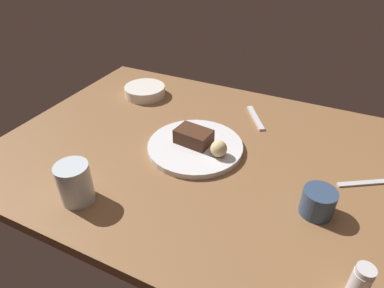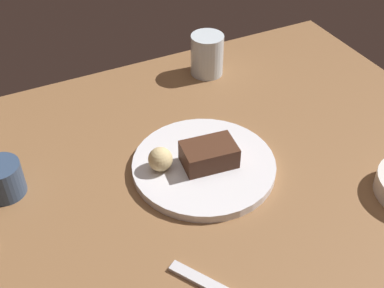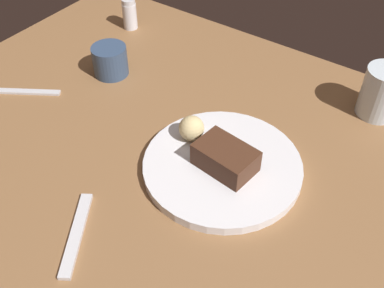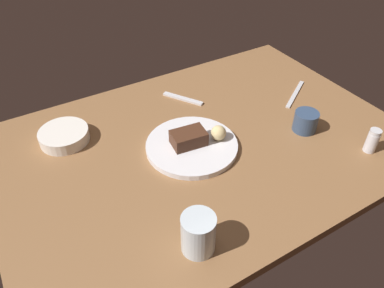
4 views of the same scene
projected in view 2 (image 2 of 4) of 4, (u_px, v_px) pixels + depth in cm
name	position (u px, v px, depth cm)	size (l,w,h in cm)	color
dining_table	(183.00, 184.00, 93.30)	(120.00, 84.00, 3.00)	brown
dessert_plate	(204.00, 166.00, 93.65)	(26.99, 26.99, 1.68)	silver
chocolate_cake_slice	(210.00, 156.00, 91.42)	(9.85, 6.51, 4.18)	#472819
bread_roll	(160.00, 159.00, 90.43)	(4.50, 4.50, 4.50)	#DBC184
water_glass	(207.00, 55.00, 116.98)	(7.71, 7.71, 9.85)	silver
coffee_cup	(2.00, 179.00, 87.53)	(7.34, 7.34, 6.37)	#334766
dessert_spoon	(214.00, 287.00, 74.04)	(15.00, 1.80, 0.70)	silver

